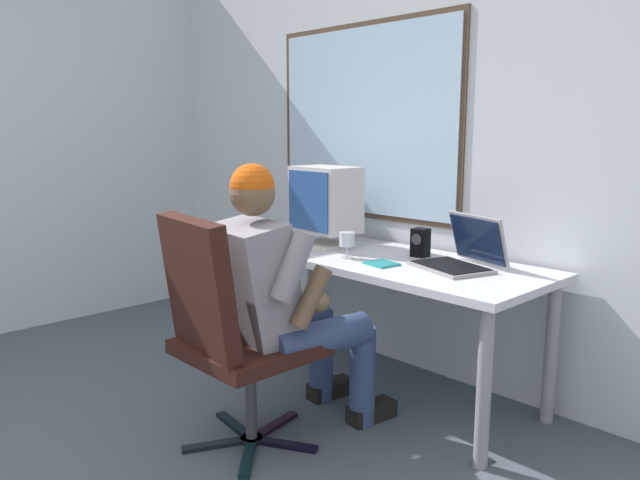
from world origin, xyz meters
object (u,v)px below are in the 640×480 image
Objects in this scene: desk at (378,271)px; cd_case at (382,264)px; wine_glass at (347,241)px; crt_monitor at (325,201)px; office_chair at (225,323)px; desk_speaker at (420,242)px; person_seated at (282,296)px; laptop at (463,254)px.

cd_case is at bearing -44.81° from desk.
crt_monitor is at bearing 153.61° from wine_glass.
desk_speaker is (0.17, 1.09, 0.22)m from office_chair.
laptop is (0.43, 0.74, 0.15)m from person_seated.
laptop is 2.73× the size of cd_case.
crt_monitor is (-0.42, 0.67, 0.33)m from person_seated.
person_seated reaches higher than desk.
laptop reaches higher than wine_glass.
wine_glass is at bearing 94.52° from office_chair.
office_chair is 0.83× the size of person_seated.
desk is 1.45× the size of person_seated.
desk is at bearing 91.85° from person_seated.
person_seated is 0.87m from laptop.
person_seated is at bearing -103.38° from cd_case.
office_chair is 1.14m from laptop.
laptop is at bearing 24.62° from wine_glass.
laptop is at bearing 60.27° from person_seated.
person_seated is at bearing -57.93° from crt_monitor.
wine_glass reaches higher than desk.
desk_speaker is 0.29m from cd_case.
desk_speaker is 0.91× the size of cd_case.
office_chair is 1.12m from desk_speaker.
wine_glass is (-0.06, 0.79, 0.24)m from office_chair.
office_chair is 2.33× the size of laptop.
laptop reaches higher than desk_speaker.
laptop is (0.45, 0.08, 0.14)m from desk.
person_seated is at bearing -88.15° from desk.
desk_speaker is (0.13, 0.81, 0.15)m from person_seated.
desk is at bearing -137.18° from desk_speaker.
desk is 0.22m from cd_case.
office_chair reaches higher than wine_glass.
crt_monitor is at bearing -174.65° from laptop.
desk_speaker is at bearing 42.82° from desk.
office_chair is 0.83m from cd_case.
crt_monitor is 0.61m from cd_case.
crt_monitor is at bearing 122.07° from person_seated.
desk_speaker is at bearing 14.27° from crt_monitor.
desk_speaker is at bearing 81.32° from office_chair.
crt_monitor is at bearing 164.79° from cd_case.
person_seated reaches higher than cd_case.
desk is 12.16× the size of desk_speaker.
crt_monitor is 2.75× the size of cd_case.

